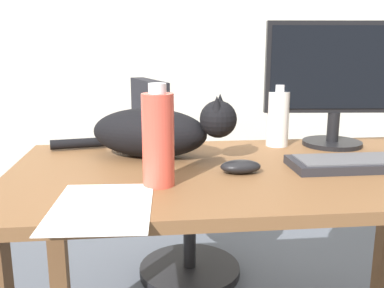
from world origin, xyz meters
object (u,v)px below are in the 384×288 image
office_chair (179,195)px  keyboard (368,163)px  monitor (337,79)px  spray_bottle (158,139)px  cat (157,131)px  water_bottle (278,118)px  computer_mouse (241,167)px

office_chair → keyboard: 0.96m
monitor → office_chair: bearing=135.3°
monitor → spray_bottle: monitor is taller
cat → water_bottle: (0.41, 0.11, 0.02)m
computer_mouse → keyboard: bearing=2.7°
office_chair → cat: cat is taller
water_bottle → spray_bottle: size_ratio=0.84×
office_chair → cat: (-0.11, -0.58, 0.42)m
monitor → computer_mouse: bearing=-142.7°
cat → office_chair: bearing=79.1°
water_bottle → monitor: bearing=-5.0°
office_chair → water_bottle: bearing=-57.4°
keyboard → spray_bottle: bearing=-170.8°
monitor → keyboard: (-0.02, -0.28, -0.21)m
cat → spray_bottle: (-0.00, -0.28, 0.04)m
computer_mouse → spray_bottle: bearing=-160.6°
monitor → computer_mouse: size_ratio=4.37×
water_bottle → spray_bottle: spray_bottle is taller
keyboard → cat: (-0.59, 0.18, 0.07)m
monitor → cat: (-0.61, -0.09, -0.15)m
office_chair → monitor: bearing=-44.7°
keyboard → computer_mouse: computer_mouse is taller
spray_bottle → keyboard: bearing=9.2°
office_chair → keyboard: bearing=-58.1°
keyboard → office_chair: bearing=121.9°
cat → water_bottle: water_bottle is taller
computer_mouse → water_bottle: bearing=57.9°
keyboard → water_bottle: bearing=120.7°
computer_mouse → spray_bottle: 0.25m
cat → spray_bottle: spray_bottle is taller
cat → monitor: bearing=8.9°
monitor → computer_mouse: (-0.39, -0.29, -0.21)m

